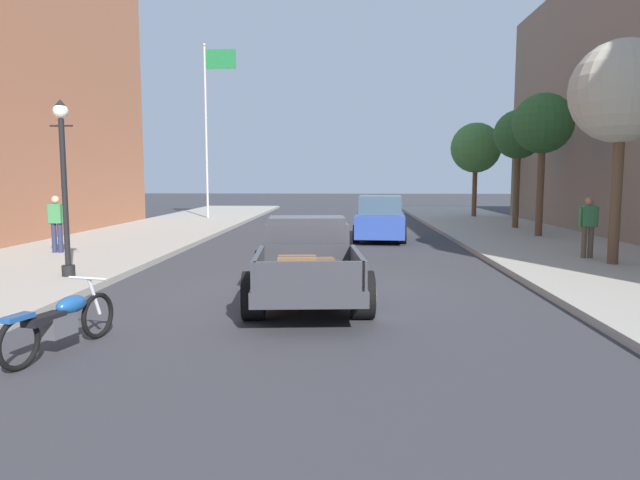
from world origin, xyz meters
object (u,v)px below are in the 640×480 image
Objects in this scene: pedestrian_sidewalk_right at (588,224)px; street_tree_second at (543,125)px; street_tree_third at (518,136)px; car_background_blue at (380,219)px; flagpole at (210,112)px; pedestrian_sidewalk_left at (56,221)px; hotrod_truck_gunmetal at (307,260)px; street_lamp_near at (64,175)px; street_tree_farthest at (476,148)px; motorcycle_parked at (61,320)px; street_tree_nearest at (622,93)px.

street_tree_second is (0.65, 5.86, 3.17)m from pedestrian_sidewalk_right.
pedestrian_sidewalk_right is at bearing -95.05° from street_tree_third.
flagpole is (-8.52, 9.05, 5.00)m from car_background_blue.
pedestrian_sidewalk_left is 14.95m from pedestrian_sidewalk_right.
hotrod_truck_gunmetal is at bearing -100.87° from car_background_blue.
pedestrian_sidewalk_left is at bearing 120.21° from street_lamp_near.
street_lamp_near is 0.74× the size of street_tree_farthest.
motorcycle_parked is at bearing -127.55° from street_tree_second.
pedestrian_sidewalk_left is (-9.66, -5.23, 0.32)m from car_background_blue.
street_tree_nearest is at bearing -93.44° from street_tree_third.
pedestrian_sidewalk_left and pedestrian_sidewalk_right have the same top height.
street_lamp_near reaches higher than motorcycle_parked.
street_tree_nearest is 1.09× the size of street_tree_third.
street_tree_nearest is (12.92, 2.38, 2.01)m from street_lamp_near.
hotrod_truck_gunmetal is at bearing -126.57° from street_tree_second.
flagpole is at bearing 133.27° from car_background_blue.
motorcycle_parked is 0.23× the size of flagpole.
flagpole is (-3.48, 23.07, 5.33)m from motorcycle_parked.
street_tree_farthest is at bearing 46.08° from pedestrian_sidewalk_left.
motorcycle_parked is at bearing -140.86° from pedestrian_sidewalk_right.
street_tree_farthest is at bearing 56.30° from street_lamp_near.
pedestrian_sidewalk_left is 0.33× the size of street_tree_third.
street_tree_second reaches higher than hotrod_truck_gunmetal.
pedestrian_sidewalk_right is 0.33× the size of street_tree_third.
pedestrian_sidewalk_right is 3.48m from street_tree_nearest.
motorcycle_parked is 0.37× the size of street_tree_nearest.
street_tree_third is (0.63, 10.51, -0.28)m from street_tree_nearest.
hotrod_truck_gunmetal is 0.96× the size of street_tree_second.
motorcycle_parked is 14.90m from car_background_blue.
flagpole is at bearing 148.66° from street_tree_second.
street_tree_nearest is at bearing -48.30° from flagpole.
hotrod_truck_gunmetal is at bearing -153.20° from street_tree_nearest.
flagpole is at bearing 85.44° from pedestrian_sidewalk_left.
pedestrian_sidewalk_left is 18.45m from street_tree_third.
motorcycle_parked is at bearing -81.42° from flagpole.
hotrod_truck_gunmetal is at bearing -119.63° from street_tree_third.
pedestrian_sidewalk_right is 6.70m from street_tree_second.
pedestrian_sidewalk_right is 16.80m from street_tree_farthest.
street_tree_farthest reaches higher than street_lamp_near.
pedestrian_sidewalk_right reaches higher than car_background_blue.
street_tree_second reaches higher than street_lamp_near.
motorcycle_parked is 0.54× the size of street_lamp_near.
hotrod_truck_gunmetal is 9.16m from street_tree_nearest.
street_tree_farthest is (10.94, 24.95, 3.50)m from motorcycle_parked.
pedestrian_sidewalk_right is 13.23m from street_lamp_near.
pedestrian_sidewalk_left is 0.31× the size of street_tree_second.
pedestrian_sidewalk_left is at bearing -151.57° from car_background_blue.
street_lamp_near is at bearing -169.54° from street_tree_nearest.
car_background_blue is 2.67× the size of pedestrian_sidewalk_right.
hotrod_truck_gunmetal is 21.17m from flagpole.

